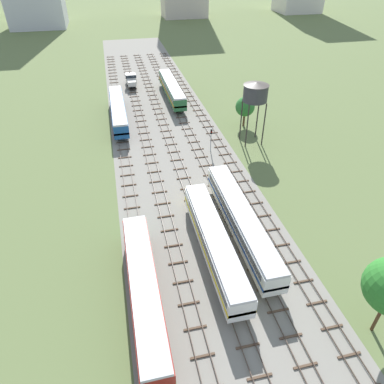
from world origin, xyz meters
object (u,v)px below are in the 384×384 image
(passenger_coach_far_left_midfar, at_px, (118,110))
(water_tower, at_px, (256,92))
(passenger_coach_centre_far, at_px, (172,88))
(signal_post_nearest, at_px, (211,137))
(diesel_railcar_centre_left_near, at_px, (214,241))
(shunter_loco_left_farther, at_px, (131,79))
(passenger_coach_centre_mid, at_px, (241,220))
(diesel_railcar_far_left_nearest, at_px, (144,289))

(passenger_coach_far_left_midfar, xyz_separation_m, water_tower, (24.28, -15.32, 7.18))
(passenger_coach_centre_far, relative_size, signal_post_nearest, 4.86)
(water_tower, bearing_deg, passenger_coach_centre_far, 112.70)
(diesel_railcar_centre_left_near, distance_m, shunter_loco_left_farther, 65.30)
(signal_post_nearest, bearing_deg, water_tower, 12.97)
(diesel_railcar_centre_left_near, relative_size, passenger_coach_centre_mid, 0.93)
(diesel_railcar_far_left_nearest, distance_m, signal_post_nearest, 34.68)
(passenger_coach_centre_far, height_order, shunter_loco_left_farther, passenger_coach_centre_far)
(diesel_railcar_centre_left_near, xyz_separation_m, signal_post_nearest, (6.74, 25.81, 0.32))
(shunter_loco_left_farther, xyz_separation_m, water_tower, (19.79, -37.36, 7.78))
(shunter_loco_left_farther, distance_m, water_tower, 42.99)
(diesel_railcar_far_left_nearest, bearing_deg, signal_post_nearest, 63.05)
(diesel_railcar_centre_left_near, relative_size, passenger_coach_centre_far, 0.93)
(diesel_railcar_far_left_nearest, height_order, signal_post_nearest, signal_post_nearest)
(diesel_railcar_far_left_nearest, bearing_deg, passenger_coach_far_left_midfar, 90.00)
(diesel_railcar_far_left_nearest, xyz_separation_m, passenger_coach_centre_far, (13.47, 58.73, 0.02))
(passenger_coach_far_left_midfar, xyz_separation_m, signal_post_nearest, (15.72, -17.30, 0.31))
(diesel_railcar_far_left_nearest, distance_m, diesel_railcar_centre_left_near, 10.33)
(diesel_railcar_far_left_nearest, height_order, water_tower, water_tower)
(shunter_loco_left_farther, bearing_deg, signal_post_nearest, -74.07)
(passenger_coach_centre_mid, height_order, signal_post_nearest, signal_post_nearest)
(passenger_coach_far_left_midfar, distance_m, signal_post_nearest, 23.37)
(passenger_coach_far_left_midfar, bearing_deg, diesel_railcar_centre_left_near, -78.23)
(water_tower, bearing_deg, shunter_loco_left_farther, 117.91)
(diesel_railcar_centre_left_near, xyz_separation_m, shunter_loco_left_farther, (-4.49, 65.14, -0.59))
(passenger_coach_centre_far, bearing_deg, diesel_railcar_far_left_nearest, -102.92)
(diesel_railcar_centre_left_near, height_order, shunter_loco_left_farther, diesel_railcar_centre_left_near)
(diesel_railcar_far_left_nearest, distance_m, water_tower, 41.51)
(diesel_railcar_far_left_nearest, relative_size, diesel_railcar_centre_left_near, 1.00)
(shunter_loco_left_farther, relative_size, signal_post_nearest, 1.87)
(signal_post_nearest, bearing_deg, passenger_coach_far_left_midfar, 132.26)
(diesel_railcar_centre_left_near, relative_size, signal_post_nearest, 4.53)
(passenger_coach_far_left_midfar, bearing_deg, water_tower, -32.26)
(passenger_coach_far_left_midfar, bearing_deg, passenger_coach_centre_far, 37.98)
(diesel_railcar_far_left_nearest, bearing_deg, diesel_railcar_centre_left_near, 29.60)
(passenger_coach_centre_far, distance_m, shunter_loco_left_farther, 14.62)
(passenger_coach_centre_mid, height_order, shunter_loco_left_farther, passenger_coach_centre_mid)
(signal_post_nearest, bearing_deg, diesel_railcar_far_left_nearest, -116.95)
(passenger_coach_centre_far, distance_m, water_tower, 28.92)
(diesel_railcar_far_left_nearest, bearing_deg, passenger_coach_centre_far, 77.08)
(passenger_coach_far_left_midfar, bearing_deg, signal_post_nearest, -47.74)
(signal_post_nearest, bearing_deg, passenger_coach_centre_far, 94.62)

